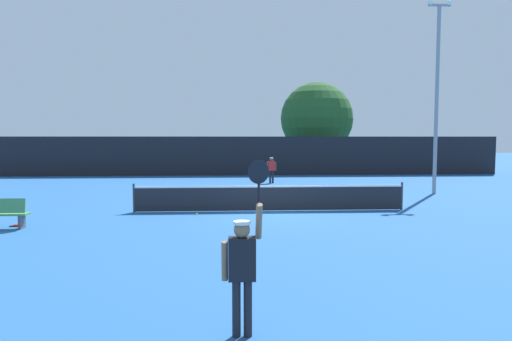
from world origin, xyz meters
The scene contains 10 objects.
ground_plane centered at (0.00, 0.00, 0.00)m, with size 120.00×120.00×0.00m, color #235693.
tennis_net centered at (0.00, 0.00, 0.51)m, with size 10.23×0.08×1.07m.
perimeter_fence centered at (0.00, 15.95, 1.41)m, with size 36.71×0.12×2.83m, color black.
player_serving centered at (-1.32, -10.70, 1.08)m, with size 0.67×0.39×2.48m.
player_receiving centered at (0.99, 10.27, 0.94)m, with size 0.57×0.23×1.55m.
tennis_ball centered at (-2.71, -0.71, 0.03)m, with size 0.07×0.07×0.07m, color #CCE033.
spare_racket centered at (-8.24, -2.27, 0.02)m, with size 0.28×0.52×0.04m.
light_pole centered at (8.56, 4.79, 5.26)m, with size 1.18×0.28×9.37m.
large_tree centered at (5.76, 21.01, 4.32)m, with size 6.07×6.07×7.36m.
parked_car_near centered at (2.39, 24.47, 0.78)m, with size 2.44×4.42×1.69m.
Camera 1 is at (-1.48, -16.88, 2.80)m, focal length 31.75 mm.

